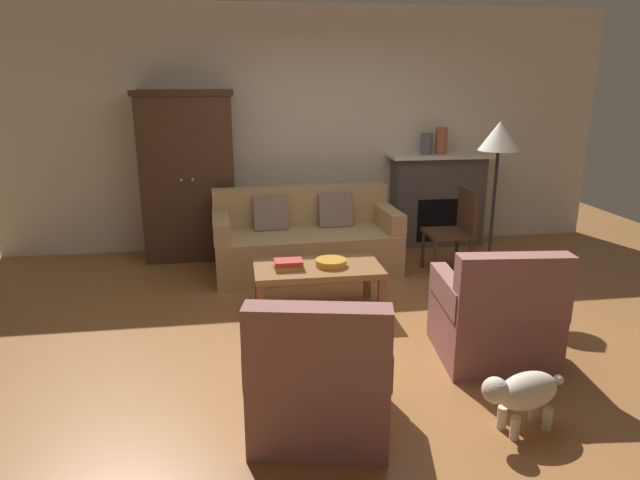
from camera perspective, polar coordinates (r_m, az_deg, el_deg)
ground_plane at (r=4.66m, az=3.12°, el=-9.04°), size 9.60×9.60×0.00m
back_wall at (r=6.76m, az=-1.15°, el=11.17°), size 7.20×0.10×2.80m
fireplace at (r=7.02m, az=11.85°, el=4.14°), size 1.26×0.48×1.12m
armoire at (r=6.45m, az=-13.23°, el=6.38°), size 1.06×0.57×1.87m
couch at (r=5.94m, az=-1.49°, el=-0.16°), size 1.96×0.94×0.86m
coffee_table at (r=4.87m, az=-0.25°, el=-3.25°), size 1.10×0.60×0.42m
fruit_bowl at (r=4.84m, az=1.12°, el=-2.32°), size 0.27×0.27×0.06m
book_stack at (r=4.77m, az=-3.26°, el=-2.50°), size 0.25×0.19×0.08m
mantel_vase_slate at (r=6.83m, az=10.79°, el=9.62°), size 0.14×0.14×0.25m
mantel_vase_terracotta at (r=6.89m, az=12.24°, el=9.88°), size 0.14×0.14×0.31m
armchair_near_left at (r=3.30m, az=0.01°, el=-14.13°), size 0.91×0.91×0.88m
armchair_near_right at (r=4.26m, az=17.40°, el=-7.69°), size 0.85×0.84×0.88m
side_chair_wooden at (r=5.98m, az=13.70°, el=1.43°), size 0.45×0.45×0.90m
floor_lamp at (r=5.30m, az=17.73°, el=9.08°), size 0.36×0.36×1.62m
dog at (r=3.53m, az=20.00°, el=-14.42°), size 0.56×0.29×0.39m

